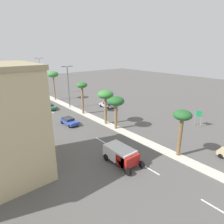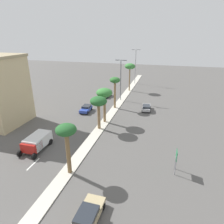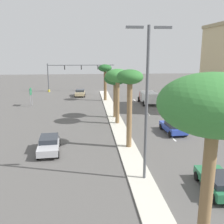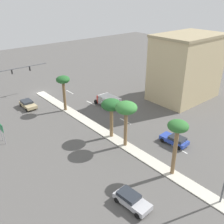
{
  "view_description": "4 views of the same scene",
  "coord_description": "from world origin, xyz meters",
  "px_view_note": "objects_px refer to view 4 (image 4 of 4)",
  "views": [
    {
      "loc": [
        -22.12,
        -0.87,
        14.43
      ],
      "look_at": [
        2.22,
        28.4,
        1.84
      ],
      "focal_mm": 30.87,
      "sensor_mm": 36.0,
      "label": 1
    },
    {
      "loc": [
        11.01,
        -6.79,
        16.38
      ],
      "look_at": [
        1.72,
        26.69,
        2.69
      ],
      "focal_mm": 31.8,
      "sensor_mm": 36.0,
      "label": 2
    },
    {
      "loc": [
        3.59,
        58.53,
        8.82
      ],
      "look_at": [
        0.95,
        30.92,
        2.32
      ],
      "focal_mm": 40.76,
      "sensor_mm": 36.0,
      "label": 3
    },
    {
      "loc": [
        21.52,
        50.11,
        20.47
      ],
      "look_at": [
        -1.03,
        23.49,
        3.58
      ],
      "focal_mm": 40.53,
      "sensor_mm": 36.0,
      "label": 4
    }
  ],
  "objects_px": {
    "directional_road_sign": "(2,129)",
    "commercial_building": "(186,67)",
    "sedan_silver_outboard": "(131,200)",
    "palm_tree_center": "(126,109)",
    "sedan_blue_left": "(175,140)",
    "palm_tree_far": "(111,106)",
    "palm_tree_front": "(63,82)",
    "palm_tree_near": "(178,130)",
    "box_truck": "(108,100)",
    "sedan_tan_mid": "(28,104)"
  },
  "relations": [
    {
      "from": "directional_road_sign",
      "to": "sedan_tan_mid",
      "type": "height_order",
      "value": "directional_road_sign"
    },
    {
      "from": "palm_tree_front",
      "to": "palm_tree_center",
      "type": "xyz_separation_m",
      "value": [
        -0.42,
        16.04,
        0.23
      ]
    },
    {
      "from": "sedan_tan_mid",
      "to": "sedan_silver_outboard",
      "type": "distance_m",
      "value": 30.61
    },
    {
      "from": "directional_road_sign",
      "to": "sedan_blue_left",
      "type": "distance_m",
      "value": 25.32
    },
    {
      "from": "directional_road_sign",
      "to": "sedan_blue_left",
      "type": "relative_size",
      "value": 0.73
    },
    {
      "from": "commercial_building",
      "to": "sedan_tan_mid",
      "type": "xyz_separation_m",
      "value": [
        26.98,
        -16.12,
        -5.79
      ]
    },
    {
      "from": "palm_tree_center",
      "to": "palm_tree_far",
      "type": "bearing_deg",
      "value": -91.31
    },
    {
      "from": "sedan_tan_mid",
      "to": "sedan_silver_outboard",
      "type": "xyz_separation_m",
      "value": [
        1.99,
        30.55,
        0.01
      ]
    },
    {
      "from": "sedan_blue_left",
      "to": "box_truck",
      "type": "xyz_separation_m",
      "value": [
        -1.12,
        -16.73,
        0.49
      ]
    },
    {
      "from": "sedan_silver_outboard",
      "to": "box_truck",
      "type": "distance_m",
      "value": 25.4
    },
    {
      "from": "directional_road_sign",
      "to": "palm_tree_front",
      "type": "distance_m",
      "value": 13.73
    },
    {
      "from": "palm_tree_front",
      "to": "box_truck",
      "type": "bearing_deg",
      "value": 153.23
    },
    {
      "from": "palm_tree_front",
      "to": "box_truck",
      "type": "relative_size",
      "value": 1.23
    },
    {
      "from": "palm_tree_far",
      "to": "sedan_blue_left",
      "type": "height_order",
      "value": "palm_tree_far"
    },
    {
      "from": "palm_tree_far",
      "to": "palm_tree_near",
      "type": "bearing_deg",
      "value": 90.29
    },
    {
      "from": "palm_tree_center",
      "to": "sedan_silver_outboard",
      "type": "xyz_separation_m",
      "value": [
        7.26,
        8.74,
        -5.09
      ]
    },
    {
      "from": "palm_tree_far",
      "to": "palm_tree_near",
      "type": "xyz_separation_m",
      "value": [
        -0.06,
        11.54,
        0.99
      ]
    },
    {
      "from": "commercial_building",
      "to": "sedan_tan_mid",
      "type": "height_order",
      "value": "commercial_building"
    },
    {
      "from": "sedan_blue_left",
      "to": "box_truck",
      "type": "distance_m",
      "value": 16.78
    },
    {
      "from": "commercial_building",
      "to": "sedan_blue_left",
      "type": "height_order",
      "value": "commercial_building"
    },
    {
      "from": "box_truck",
      "to": "palm_tree_center",
      "type": "bearing_deg",
      "value": 60.68
    },
    {
      "from": "directional_road_sign",
      "to": "commercial_building",
      "type": "bearing_deg",
      "value": 169.29
    },
    {
      "from": "directional_road_sign",
      "to": "commercial_building",
      "type": "height_order",
      "value": "commercial_building"
    },
    {
      "from": "directional_road_sign",
      "to": "commercial_building",
      "type": "distance_m",
      "value": 35.77
    },
    {
      "from": "directional_road_sign",
      "to": "palm_tree_front",
      "type": "bearing_deg",
      "value": -163.62
    },
    {
      "from": "commercial_building",
      "to": "sedan_silver_outboard",
      "type": "bearing_deg",
      "value": 26.47
    },
    {
      "from": "sedan_blue_left",
      "to": "palm_tree_front",
      "type": "bearing_deg",
      "value": -73.05
    },
    {
      "from": "directional_road_sign",
      "to": "palm_tree_center",
      "type": "bearing_deg",
      "value": 137.02
    },
    {
      "from": "palm_tree_center",
      "to": "palm_tree_near",
      "type": "relative_size",
      "value": 0.94
    },
    {
      "from": "sedan_silver_outboard",
      "to": "palm_tree_center",
      "type": "bearing_deg",
      "value": -129.74
    },
    {
      "from": "palm_tree_far",
      "to": "palm_tree_near",
      "type": "height_order",
      "value": "palm_tree_near"
    },
    {
      "from": "directional_road_sign",
      "to": "palm_tree_far",
      "type": "distance_m",
      "value": 16.35
    },
    {
      "from": "sedan_tan_mid",
      "to": "commercial_building",
      "type": "bearing_deg",
      "value": 149.14
    },
    {
      "from": "palm_tree_far",
      "to": "sedan_blue_left",
      "type": "relative_size",
      "value": 1.46
    },
    {
      "from": "commercial_building",
      "to": "sedan_tan_mid",
      "type": "distance_m",
      "value": 31.96
    },
    {
      "from": "sedan_blue_left",
      "to": "sedan_tan_mid",
      "type": "height_order",
      "value": "sedan_blue_left"
    },
    {
      "from": "palm_tree_front",
      "to": "sedan_tan_mid",
      "type": "bearing_deg",
      "value": -49.98
    },
    {
      "from": "palm_tree_far",
      "to": "palm_tree_center",
      "type": "xyz_separation_m",
      "value": [
        0.07,
        3.19,
        0.66
      ]
    },
    {
      "from": "directional_road_sign",
      "to": "palm_tree_front",
      "type": "height_order",
      "value": "palm_tree_front"
    },
    {
      "from": "directional_road_sign",
      "to": "sedan_blue_left",
      "type": "height_order",
      "value": "directional_road_sign"
    },
    {
      "from": "sedan_silver_outboard",
      "to": "box_truck",
      "type": "xyz_separation_m",
      "value": [
        -14.19,
        -21.07,
        0.48
      ]
    },
    {
      "from": "sedan_silver_outboard",
      "to": "commercial_building",
      "type": "bearing_deg",
      "value": -153.53
    },
    {
      "from": "palm_tree_center",
      "to": "sedan_silver_outboard",
      "type": "height_order",
      "value": "palm_tree_center"
    },
    {
      "from": "directional_road_sign",
      "to": "palm_tree_near",
      "type": "relative_size",
      "value": 0.42
    },
    {
      "from": "commercial_building",
      "to": "box_truck",
      "type": "xyz_separation_m",
      "value": [
        14.78,
        -6.64,
        -5.3
      ]
    },
    {
      "from": "box_truck",
      "to": "commercial_building",
      "type": "bearing_deg",
      "value": 155.81
    },
    {
      "from": "directional_road_sign",
      "to": "palm_tree_far",
      "type": "xyz_separation_m",
      "value": [
        -13.26,
        9.1,
        2.98
      ]
    },
    {
      "from": "palm_tree_center",
      "to": "palm_tree_near",
      "type": "distance_m",
      "value": 8.36
    },
    {
      "from": "palm_tree_center",
      "to": "sedan_tan_mid",
      "type": "xyz_separation_m",
      "value": [
        5.27,
        -21.81,
        -5.1
      ]
    },
    {
      "from": "palm_tree_front",
      "to": "commercial_building",
      "type": "bearing_deg",
      "value": 154.94
    }
  ]
}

